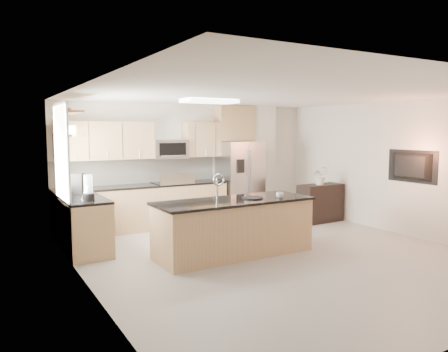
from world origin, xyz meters
TOP-DOWN VIEW (x-y plane):
  - floor at (0.00, 0.00)m, footprint 6.50×6.50m
  - ceiling at (0.00, 0.00)m, footprint 6.00×6.50m
  - wall_back at (0.00, 3.25)m, footprint 6.00×0.02m
  - wall_left at (-3.00, 0.00)m, footprint 0.02×6.50m
  - wall_right at (3.00, 0.00)m, footprint 0.02×6.50m
  - back_counter at (-1.23, 2.93)m, footprint 3.55×0.66m
  - left_counter at (-2.67, 1.85)m, footprint 0.66×1.50m
  - range at (-0.60, 2.92)m, footprint 0.76×0.64m
  - upper_cabinets at (-1.30, 3.09)m, footprint 3.50×0.33m
  - microwave at (-0.60, 3.04)m, footprint 0.76×0.40m
  - refrigerator at (1.06, 2.87)m, footprint 0.92×0.78m
  - partition_column at (1.82, 3.10)m, footprint 0.60×0.30m
  - window at (-2.98, 1.85)m, footprint 0.04×1.15m
  - shelf_lower at (-2.85, 1.95)m, footprint 0.30×1.20m
  - shelf_upper at (-2.85, 1.95)m, footprint 0.30×1.20m
  - ceiling_fixture at (-0.40, 1.60)m, footprint 1.00×0.50m
  - island at (-0.58, 0.42)m, footprint 2.65×0.99m
  - credenza at (2.42, 1.67)m, footprint 1.07×0.49m
  - cup at (0.16, 0.18)m, footprint 0.16×0.16m
  - platter at (-0.26, 0.37)m, footprint 0.45×0.45m
  - blender at (-2.67, 1.39)m, footprint 0.18×0.18m
  - kettle at (-2.63, 1.68)m, footprint 0.22×0.22m
  - coffee_maker at (-2.69, 2.10)m, footprint 0.28×0.30m
  - bowl at (-2.85, 2.20)m, footprint 0.39×0.39m
  - flower_vase at (2.35, 1.61)m, footprint 0.63×0.57m
  - television at (2.91, -0.20)m, footprint 0.14×1.08m

SIDE VIEW (x-z plane):
  - floor at x=0.00m, z-range 0.00..0.00m
  - credenza at x=2.42m, z-range 0.00..0.84m
  - island at x=-0.58m, z-range -0.21..1.13m
  - left_counter at x=-2.67m, z-range 0.00..0.92m
  - back_counter at x=-1.23m, z-range -0.25..1.19m
  - range at x=-0.60m, z-range -0.10..1.04m
  - refrigerator at x=1.06m, z-range 0.00..1.78m
  - platter at x=-0.26m, z-range 0.91..0.93m
  - cup at x=0.16m, z-range 0.91..1.01m
  - kettle at x=-2.63m, z-range 0.90..1.18m
  - coffee_maker at x=-2.69m, z-range 0.91..1.29m
  - blender at x=-2.67m, z-range 0.89..1.31m
  - flower_vase at x=2.35m, z-range 0.84..1.45m
  - wall_back at x=0.00m, z-range 0.00..2.60m
  - wall_left at x=-3.00m, z-range 0.00..2.60m
  - wall_right at x=3.00m, z-range 0.00..2.60m
  - partition_column at x=1.82m, z-range 0.00..2.60m
  - television at x=2.91m, z-range 1.04..1.66m
  - microwave at x=-0.60m, z-range 1.43..1.83m
  - window at x=-2.98m, z-range 0.83..2.47m
  - upper_cabinets at x=-1.30m, z-range 1.45..2.20m
  - shelf_lower at x=-2.85m, z-range 1.93..1.97m
  - shelf_upper at x=-2.85m, z-range 2.30..2.34m
  - bowl at x=-2.85m, z-range 2.34..2.42m
  - ceiling_fixture at x=-0.40m, z-range 2.53..2.59m
  - ceiling at x=0.00m, z-range 2.59..2.61m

